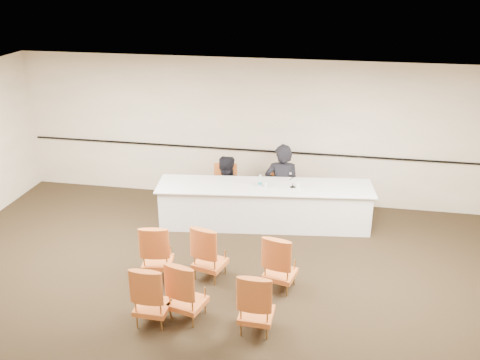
% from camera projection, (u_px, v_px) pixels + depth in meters
% --- Properties ---
extents(floor, '(10.00, 10.00, 0.00)m').
position_uv_depth(floor, '(209.00, 305.00, 7.97)').
color(floor, black).
rests_on(floor, ground).
extents(ceiling, '(10.00, 10.00, 0.00)m').
position_uv_depth(ceiling, '(204.00, 109.00, 6.83)').
color(ceiling, silver).
rests_on(ceiling, ground).
extents(wall_back, '(10.00, 0.04, 3.00)m').
position_uv_depth(wall_back, '(253.00, 131.00, 11.04)').
color(wall_back, beige).
rests_on(wall_back, ground).
extents(wall_rail, '(9.80, 0.04, 0.03)m').
position_uv_depth(wall_rail, '(253.00, 150.00, 11.16)').
color(wall_rail, black).
rests_on(wall_rail, wall_back).
extents(panel_table, '(4.17, 1.43, 0.82)m').
position_uv_depth(panel_table, '(264.00, 205.00, 10.27)').
color(panel_table, silver).
rests_on(panel_table, ground).
extents(panelist_main, '(0.74, 0.52, 1.93)m').
position_uv_depth(panelist_main, '(282.00, 190.00, 10.76)').
color(panelist_main, black).
rests_on(panelist_main, ground).
extents(panelist_main_chair, '(0.56, 0.56, 0.95)m').
position_uv_depth(panelist_main_chair, '(282.00, 190.00, 10.77)').
color(panelist_main_chair, '#CD6324').
rests_on(panelist_main_chair, ground).
extents(panelist_second, '(0.99, 0.88, 1.68)m').
position_uv_depth(panelist_second, '(225.00, 195.00, 10.88)').
color(panelist_second, black).
rests_on(panelist_second, ground).
extents(panelist_second_chair, '(0.56, 0.56, 0.95)m').
position_uv_depth(panelist_second_chair, '(225.00, 189.00, 10.83)').
color(panelist_second_chair, '#CD6324').
rests_on(panelist_second_chair, ground).
extents(papers, '(0.30, 0.23, 0.00)m').
position_uv_depth(papers, '(287.00, 187.00, 10.04)').
color(papers, silver).
rests_on(papers, panel_table).
extents(microphone, '(0.17, 0.21, 0.26)m').
position_uv_depth(microphone, '(293.00, 181.00, 9.98)').
color(microphone, black).
rests_on(microphone, panel_table).
extents(water_bottle, '(0.09, 0.09, 0.23)m').
position_uv_depth(water_bottle, '(260.00, 180.00, 10.05)').
color(water_bottle, teal).
rests_on(water_bottle, panel_table).
extents(drinking_glass, '(0.08, 0.08, 0.10)m').
position_uv_depth(drinking_glass, '(265.00, 185.00, 10.03)').
color(drinking_glass, white).
rests_on(drinking_glass, panel_table).
extents(coffee_cup, '(0.09, 0.09, 0.13)m').
position_uv_depth(coffee_cup, '(298.00, 185.00, 9.96)').
color(coffee_cup, white).
rests_on(coffee_cup, panel_table).
extents(aud_chair_front_left, '(0.57, 0.57, 0.95)m').
position_uv_depth(aud_chair_front_left, '(157.00, 250.00, 8.55)').
color(aud_chair_front_left, '#CD6324').
rests_on(aud_chair_front_left, ground).
extents(aud_chair_front_mid, '(0.61, 0.61, 0.95)m').
position_uv_depth(aud_chair_front_mid, '(210.00, 251.00, 8.51)').
color(aud_chair_front_mid, '#CD6324').
rests_on(aud_chair_front_mid, ground).
extents(aud_chair_front_right, '(0.60, 0.60, 0.95)m').
position_uv_depth(aud_chair_front_right, '(280.00, 261.00, 8.22)').
color(aud_chair_front_right, '#CD6324').
rests_on(aud_chair_front_right, ground).
extents(aud_chair_back_left, '(0.51, 0.51, 0.95)m').
position_uv_depth(aud_chair_back_left, '(152.00, 293.00, 7.43)').
color(aud_chair_back_left, '#CD6324').
rests_on(aud_chair_back_left, ground).
extents(aud_chair_back_mid, '(0.61, 0.61, 0.95)m').
position_uv_depth(aud_chair_back_mid, '(187.00, 289.00, 7.53)').
color(aud_chair_back_mid, '#CD6324').
rests_on(aud_chair_back_mid, ground).
extents(aud_chair_back_right, '(0.51, 0.51, 0.95)m').
position_uv_depth(aud_chair_back_right, '(257.00, 301.00, 7.27)').
color(aud_chair_back_right, '#CD6324').
rests_on(aud_chair_back_right, ground).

